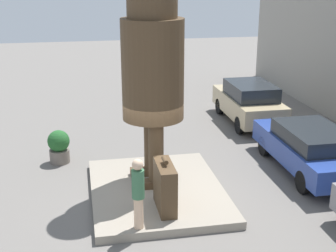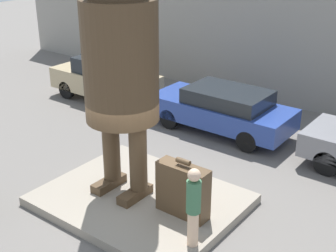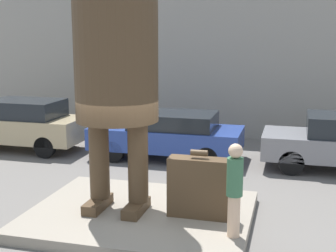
{
  "view_description": "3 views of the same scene",
  "coord_description": "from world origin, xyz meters",
  "views": [
    {
      "loc": [
        11.51,
        -1.89,
        5.91
      ],
      "look_at": [
        0.45,
        0.22,
        2.14
      ],
      "focal_mm": 50.0,
      "sensor_mm": 36.0,
      "label": 1
    },
    {
      "loc": [
        6.26,
        -7.16,
        6.12
      ],
      "look_at": [
        0.75,
        0.08,
        2.19
      ],
      "focal_mm": 50.0,
      "sensor_mm": 36.0,
      "label": 2
    },
    {
      "loc": [
        2.91,
        -8.66,
        3.82
      ],
      "look_at": [
        0.51,
        0.29,
        1.96
      ],
      "focal_mm": 50.0,
      "sensor_mm": 36.0,
      "label": 3
    }
  ],
  "objects": [
    {
      "name": "giant_suitcase",
      "position": [
        1.22,
        0.0,
        0.82
      ],
      "size": [
        1.21,
        0.4,
        1.36
      ],
      "color": "#4C3823",
      "rests_on": "pedestal"
    },
    {
      "name": "parked_car_tan",
      "position": [
        -5.66,
        4.7,
        0.87
      ],
      "size": [
        4.2,
        1.77,
        1.66
      ],
      "rotation": [
        0.0,
        0.0,
        3.14
      ],
      "color": "tan",
      "rests_on": "ground_plane"
    },
    {
      "name": "statue_figure",
      "position": [
        -0.46,
        -0.01,
        3.8
      ],
      "size": [
        1.66,
        1.66,
        6.12
      ],
      "color": "#4C3823",
      "rests_on": "pedestal"
    },
    {
      "name": "parked_car_blue",
      "position": [
        -0.71,
        4.83,
        0.78
      ],
      "size": [
        4.58,
        1.85,
        1.44
      ],
      "rotation": [
        0.0,
        0.0,
        3.14
      ],
      "color": "#284293",
      "rests_on": "ground_plane"
    },
    {
      "name": "pedestal",
      "position": [
        0.0,
        0.0,
        0.11
      ],
      "size": [
        4.49,
        3.57,
        0.22
      ],
      "color": "gray",
      "rests_on": "ground_plane"
    },
    {
      "name": "building_backdrop",
      "position": [
        0.0,
        8.53,
        2.55
      ],
      "size": [
        28.0,
        0.6,
        5.09
      ],
      "color": "gray",
      "rests_on": "ground_plane"
    },
    {
      "name": "tourist",
      "position": [
        2.01,
        -0.76,
        1.16
      ],
      "size": [
        0.29,
        0.29,
        1.71
      ],
      "color": "beige",
      "rests_on": "pedestal"
    },
    {
      "name": "ground_plane",
      "position": [
        0.0,
        0.0,
        0.0
      ],
      "size": [
        60.0,
        60.0,
        0.0
      ],
      "primitive_type": "plane",
      "color": "slate"
    }
  ]
}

